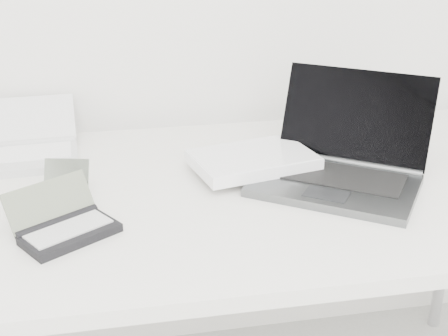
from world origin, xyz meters
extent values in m
cube|color=white|center=(0.00, 1.55, 0.71)|extent=(1.60, 0.80, 0.03)
cylinder|color=silver|center=(0.75, 1.90, 0.35)|extent=(0.04, 0.04, 0.70)
cube|color=#525557|center=(0.20, 1.49, 0.74)|extent=(0.40, 0.38, 0.02)
cube|color=black|center=(0.22, 1.52, 0.75)|extent=(0.29, 0.26, 0.00)
cube|color=black|center=(0.29, 1.62, 0.85)|extent=(0.32, 0.26, 0.20)
cylinder|color=#525557|center=(0.27, 1.58, 0.75)|extent=(0.28, 0.20, 0.02)
cube|color=#35373A|center=(0.17, 1.44, 0.75)|extent=(0.10, 0.10, 0.00)
cube|color=white|center=(0.05, 1.61, 0.76)|extent=(0.29, 0.23, 0.03)
cube|color=white|center=(0.05, 1.61, 0.78)|extent=(0.29, 0.22, 0.00)
cube|color=silver|center=(-0.45, 1.76, 0.74)|extent=(0.25, 0.18, 0.02)
cube|color=white|center=(-0.45, 1.78, 0.75)|extent=(0.22, 0.11, 0.00)
cube|color=silver|center=(-0.46, 1.91, 0.79)|extent=(0.25, 0.15, 0.08)
cylinder|color=silver|center=(-0.46, 1.84, 0.75)|extent=(0.24, 0.03, 0.02)
cube|color=silver|center=(-0.36, 1.53, 0.74)|extent=(0.10, 0.09, 0.01)
cube|color=silver|center=(-0.36, 1.53, 0.74)|extent=(0.08, 0.05, 0.00)
cube|color=#919D90|center=(-0.35, 1.58, 0.77)|extent=(0.10, 0.05, 0.06)
cylinder|color=silver|center=(-0.35, 1.56, 0.74)|extent=(0.09, 0.03, 0.01)
cube|color=black|center=(-0.33, 1.38, 0.74)|extent=(0.19, 0.16, 0.02)
cube|color=#AAAAAA|center=(-0.34, 1.39, 0.75)|extent=(0.16, 0.13, 0.00)
cube|color=slate|center=(-0.37, 1.44, 0.78)|extent=(0.16, 0.13, 0.07)
cylinder|color=black|center=(-0.36, 1.42, 0.75)|extent=(0.15, 0.10, 0.02)
camera|label=1|loc=(-0.25, 0.37, 1.29)|focal=50.00mm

